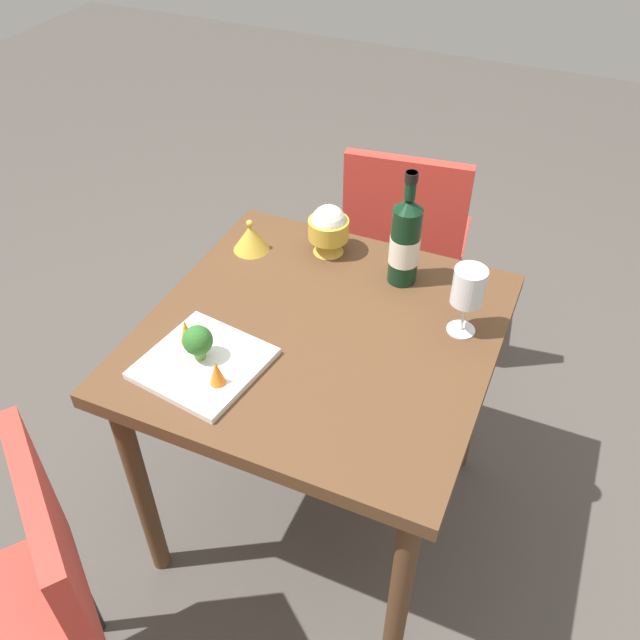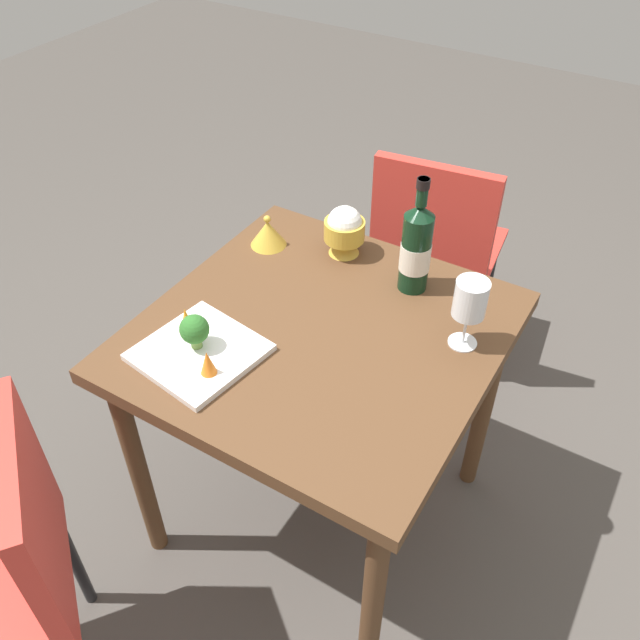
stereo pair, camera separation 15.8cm
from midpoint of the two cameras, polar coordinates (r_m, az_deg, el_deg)
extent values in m
plane|color=#4C4742|center=(2.18, 2.16, -15.73)|extent=(8.00, 8.00, 0.00)
cube|color=brown|center=(1.62, 2.80, -1.46)|extent=(0.82, 0.82, 0.04)
cylinder|color=brown|center=(1.86, -12.74, -12.44)|extent=(0.05, 0.05, 0.71)
cylinder|color=brown|center=(1.64, 7.48, -22.89)|extent=(0.05, 0.05, 0.71)
cylinder|color=brown|center=(2.22, -1.00, -0.20)|extent=(0.05, 0.05, 0.71)
cylinder|color=brown|center=(2.04, 15.99, -6.91)|extent=(0.05, 0.05, 0.71)
cube|color=red|center=(2.46, 11.99, 5.98)|extent=(0.45, 0.45, 0.02)
cube|color=red|center=(2.20, 11.53, 8.02)|extent=(0.40, 0.09, 0.40)
cylinder|color=black|center=(2.76, 8.86, 4.89)|extent=(0.03, 0.03, 0.43)
cylinder|color=black|center=(2.71, 15.70, 3.03)|extent=(0.03, 0.03, 0.43)
cylinder|color=black|center=(2.50, 6.54, 0.71)|extent=(0.03, 0.03, 0.43)
cylinder|color=black|center=(2.45, 14.06, -1.42)|extent=(0.03, 0.03, 0.43)
cube|color=red|center=(1.47, -20.09, -15.48)|extent=(0.34, 0.27, 0.40)
cylinder|color=black|center=(1.92, -17.89, -18.77)|extent=(0.03, 0.03, 0.43)
cylinder|color=black|center=(1.69, 10.77, 5.50)|extent=(0.08, 0.07, 0.21)
cone|color=black|center=(1.63, 11.30, 8.95)|extent=(0.08, 0.07, 0.03)
cylinder|color=black|center=(1.60, 11.53, 10.46)|extent=(0.03, 0.03, 0.07)
cylinder|color=black|center=(1.59, 11.64, 11.17)|extent=(0.03, 0.03, 0.02)
cylinder|color=silver|center=(1.70, 10.72, 5.21)|extent=(0.08, 0.08, 0.07)
cylinder|color=white|center=(1.62, 14.73, -1.98)|extent=(0.07, 0.07, 0.00)
cylinder|color=white|center=(1.59, 15.00, -0.80)|extent=(0.01, 0.01, 0.08)
cylinder|color=white|center=(1.53, 15.56, 1.63)|extent=(0.08, 0.08, 0.09)
cone|color=gold|center=(1.84, 4.52, 6.20)|extent=(0.08, 0.08, 0.04)
cylinder|color=gold|center=(1.81, 4.60, 7.50)|extent=(0.11, 0.11, 0.05)
sphere|color=white|center=(1.80, 4.64, 8.09)|extent=(0.09, 0.09, 0.09)
cone|color=gold|center=(1.86, -1.99, 7.27)|extent=(0.10, 0.10, 0.07)
sphere|color=gold|center=(1.84, -2.02, 8.45)|extent=(0.02, 0.02, 0.02)
cube|color=white|center=(1.55, -7.32, -2.86)|extent=(0.28, 0.28, 0.02)
cylinder|color=#729E4C|center=(1.54, -7.56, -1.95)|extent=(0.03, 0.03, 0.03)
sphere|color=#2D6B28|center=(1.51, -7.69, -0.91)|extent=(0.07, 0.07, 0.07)
cone|color=orange|center=(1.57, -8.46, -0.08)|extent=(0.03, 0.03, 0.06)
cone|color=orange|center=(1.46, -6.46, -3.75)|extent=(0.04, 0.04, 0.06)
camera|label=1|loc=(0.08, -87.13, 2.50)|focal=37.78mm
camera|label=2|loc=(0.08, 92.87, -2.50)|focal=37.78mm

